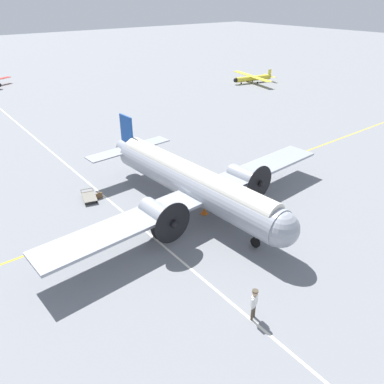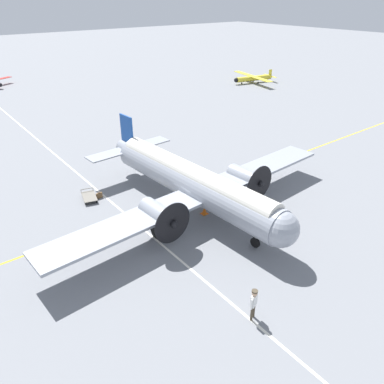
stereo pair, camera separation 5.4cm
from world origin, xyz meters
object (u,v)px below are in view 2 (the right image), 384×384
object	(u,v)px
light_aircraft_taxiing	(253,78)
traffic_cone	(204,210)
suitcase_near_door	(99,195)
baggage_cart	(89,196)
crew_foreground	(254,301)
airliner_main	(195,183)

from	to	relation	value
light_aircraft_taxiing	traffic_cone	distance (m)	47.40
suitcase_near_door	baggage_cart	bearing A→B (deg)	160.35
crew_foreground	suitcase_near_door	bearing A→B (deg)	71.65
airliner_main	light_aircraft_taxiing	size ratio (longest dim) A/B	2.26
suitcase_near_door	baggage_cart	xyz separation A→B (m)	(-0.75, 0.27, 0.04)
crew_foreground	baggage_cart	xyz separation A→B (m)	(-1.32, 16.83, -0.90)
baggage_cart	suitcase_near_door	bearing A→B (deg)	84.87
crew_foreground	traffic_cone	distance (m)	10.53
crew_foreground	light_aircraft_taxiing	world-z (taller)	light_aircraft_taxiing
light_aircraft_taxiing	traffic_cone	size ratio (longest dim) A/B	17.49
airliner_main	baggage_cart	bearing A→B (deg)	-143.96
crew_foreground	baggage_cart	bearing A→B (deg)	74.16
airliner_main	suitcase_near_door	size ratio (longest dim) A/B	48.68
airliner_main	traffic_cone	bearing A→B (deg)	26.69
light_aircraft_taxiing	airliner_main	bearing A→B (deg)	50.88
suitcase_near_door	baggage_cart	world-z (taller)	baggage_cart
crew_foreground	traffic_cone	xyz separation A→B (m)	(4.60, 9.43, -0.88)
light_aircraft_taxiing	traffic_cone	bearing A→B (deg)	51.76
crew_foreground	suitcase_near_door	xyz separation A→B (m)	(-0.57, 16.56, -0.94)
suitcase_near_door	traffic_cone	size ratio (longest dim) A/B	0.81
crew_foreground	suitcase_near_door	world-z (taller)	crew_foreground
light_aircraft_taxiing	crew_foreground	bearing A→B (deg)	56.10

